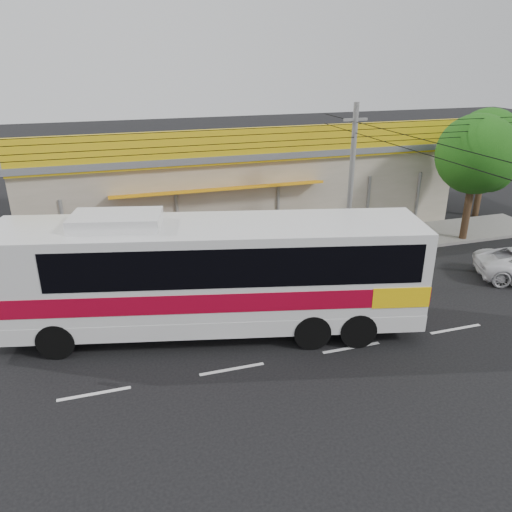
{
  "coord_description": "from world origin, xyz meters",
  "views": [
    {
      "loc": [
        -7.04,
        -14.81,
        8.9
      ],
      "look_at": [
        -1.85,
        2.0,
        1.69
      ],
      "focal_mm": 35.0,
      "sensor_mm": 36.0,
      "label": 1
    }
  ],
  "objects_px": {
    "motorbike_red": "(166,263)",
    "utility_pole": "(355,133)",
    "tree_far": "(490,145)",
    "coach_bus": "(217,270)",
    "motorbike_dark": "(91,264)",
    "tree_near": "(479,157)"
  },
  "relations": [
    {
      "from": "motorbike_red",
      "to": "utility_pole",
      "type": "xyz_separation_m",
      "value": [
        8.11,
        -0.5,
        5.11
      ]
    },
    {
      "from": "tree_far",
      "to": "motorbike_red",
      "type": "bearing_deg",
      "value": -169.84
    },
    {
      "from": "motorbike_red",
      "to": "tree_far",
      "type": "distance_m",
      "value": 19.18
    },
    {
      "from": "utility_pole",
      "to": "coach_bus",
      "type": "bearing_deg",
      "value": -148.18
    },
    {
      "from": "motorbike_dark",
      "to": "tree_near",
      "type": "distance_m",
      "value": 18.47
    },
    {
      "from": "utility_pole",
      "to": "tree_far",
      "type": "height_order",
      "value": "utility_pole"
    },
    {
      "from": "motorbike_dark",
      "to": "tree_far",
      "type": "height_order",
      "value": "tree_far"
    },
    {
      "from": "motorbike_dark",
      "to": "tree_near",
      "type": "relative_size",
      "value": 0.29
    },
    {
      "from": "tree_near",
      "to": "utility_pole",
      "type": "bearing_deg",
      "value": -175.58
    },
    {
      "from": "coach_bus",
      "to": "motorbike_red",
      "type": "bearing_deg",
      "value": 116.5
    },
    {
      "from": "motorbike_dark",
      "to": "motorbike_red",
      "type": "bearing_deg",
      "value": -113.65
    },
    {
      "from": "tree_far",
      "to": "motorbike_dark",
      "type": "bearing_deg",
      "value": -173.42
    },
    {
      "from": "utility_pole",
      "to": "tree_far",
      "type": "distance_m",
      "value": 11.25
    },
    {
      "from": "coach_bus",
      "to": "tree_far",
      "type": "xyz_separation_m",
      "value": [
        17.43,
        8.16,
        1.87
      ]
    },
    {
      "from": "tree_near",
      "to": "motorbike_dark",
      "type": "bearing_deg",
      "value": 177.48
    },
    {
      "from": "motorbike_dark",
      "to": "tree_near",
      "type": "xyz_separation_m",
      "value": [
        18.11,
        -0.8,
        3.56
      ]
    },
    {
      "from": "motorbike_red",
      "to": "motorbike_dark",
      "type": "height_order",
      "value": "motorbike_dark"
    },
    {
      "from": "tree_near",
      "to": "tree_far",
      "type": "relative_size",
      "value": 1.03
    },
    {
      "from": "motorbike_red",
      "to": "tree_far",
      "type": "relative_size",
      "value": 0.33
    },
    {
      "from": "motorbike_red",
      "to": "utility_pole",
      "type": "bearing_deg",
      "value": -88.22
    },
    {
      "from": "motorbike_dark",
      "to": "utility_pole",
      "type": "xyz_separation_m",
      "value": [
        11.12,
        -1.34,
        5.09
      ]
    },
    {
      "from": "coach_bus",
      "to": "motorbike_dark",
      "type": "bearing_deg",
      "value": 139.39
    }
  ]
}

